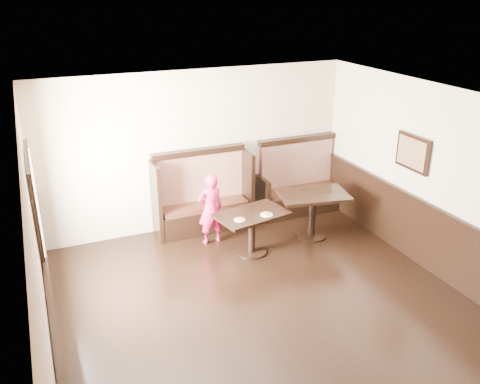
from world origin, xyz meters
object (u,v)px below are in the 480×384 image
table_main (252,223)px  child (211,209)px  booth_main (202,201)px  booth_neighbor (299,187)px  table_neighbor (313,204)px

table_main → child: bearing=116.8°
booth_main → table_main: booth_main is taller
child → booth_main: bearing=-98.6°
booth_neighbor → table_neighbor: bearing=-107.0°
booth_main → table_main: 1.27m
table_main → table_neighbor: (1.21, 0.14, 0.05)m
table_main → child: child is taller
table_main → child: size_ratio=1.00×
booth_main → table_neighbor: booth_main is taller
booth_neighbor → table_neighbor: size_ratio=1.29×
booth_main → child: 0.59m
booth_neighbor → child: (-2.00, -0.58, 0.14)m
booth_main → table_main: (0.42, -1.20, 0.02)m
booth_main → table_neighbor: (1.63, -1.05, 0.08)m
table_main → child: (-0.47, 0.61, 0.07)m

